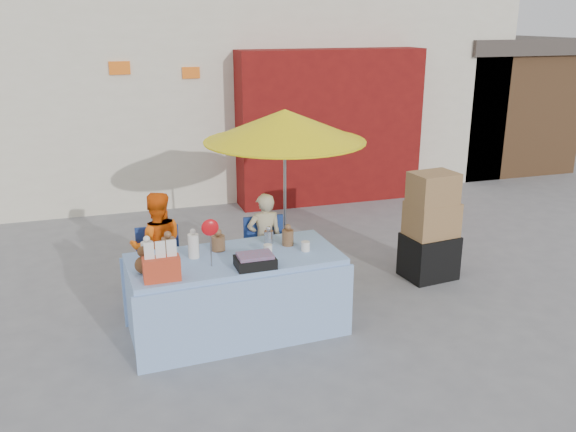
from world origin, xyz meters
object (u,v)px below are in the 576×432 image
object	(u,v)px
chair_left	(161,282)
vendor_orange	(158,246)
chair_right	(268,269)
vendor_beige	(265,240)
umbrella	(285,126)
market_table	(235,293)
box_stack	(431,230)

from	to	relation	value
chair_left	vendor_orange	distance (m)	0.40
chair_right	vendor_beige	world-z (taller)	vendor_beige
chair_left	umbrella	size ratio (longest dim) A/B	0.41
chair_left	market_table	bearing A→B (deg)	-52.61
umbrella	box_stack	size ratio (longest dim) A/B	1.55
market_table	umbrella	distance (m)	2.08
vendor_beige	box_stack	xyz separation A→B (m)	(2.00, -0.40, 0.05)
vendor_beige	umbrella	bearing A→B (deg)	-152.18
chair_right	umbrella	distance (m)	1.69
vendor_beige	market_table	bearing A→B (deg)	61.06
market_table	box_stack	size ratio (longest dim) A/B	1.63
chair_left	box_stack	bearing A→B (deg)	-3.38
vendor_orange	umbrella	size ratio (longest dim) A/B	0.61
market_table	chair_right	xyz separation A→B (m)	(0.60, 0.89, -0.17)
chair_right	box_stack	size ratio (longest dim) A/B	0.63
umbrella	vendor_orange	bearing A→B (deg)	-174.47
vendor_orange	box_stack	size ratio (longest dim) A/B	0.94
vendor_orange	umbrella	xyz separation A→B (m)	(1.55, 0.15, 1.26)
market_table	vendor_beige	distance (m)	1.20
market_table	vendor_beige	size ratio (longest dim) A/B	1.91
umbrella	chair_left	bearing A→B (deg)	-169.61
vendor_beige	umbrella	distance (m)	1.36
vendor_orange	chair_right	bearing A→B (deg)	175.12
chair_left	umbrella	distance (m)	2.27
market_table	chair_left	bearing A→B (deg)	123.18
chair_right	umbrella	xyz separation A→B (m)	(0.30, 0.28, 1.64)
chair_left	box_stack	xyz separation A→B (m)	(3.25, -0.26, 0.36)
chair_left	umbrella	bearing A→B (deg)	11.64
chair_left	box_stack	world-z (taller)	box_stack
chair_left	vendor_orange	bearing A→B (deg)	91.40
market_table	chair_right	size ratio (longest dim) A/B	2.59
vendor_beige	chair_left	bearing A→B (deg)	7.38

